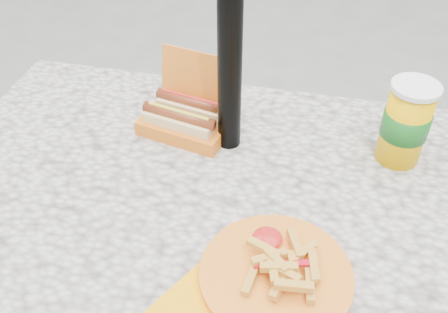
# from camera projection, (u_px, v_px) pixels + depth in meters

# --- Properties ---
(picnic_table) EXTENTS (1.20, 0.80, 0.75)m
(picnic_table) POSITION_uv_depth(u_px,v_px,m) (213.00, 227.00, 1.07)
(picnic_table) COLOR beige
(picnic_table) RESTS_ON ground
(hotdog_box) EXTENTS (0.22, 0.19, 0.16)m
(hotdog_box) POSITION_uv_depth(u_px,v_px,m) (187.00, 117.00, 1.13)
(hotdog_box) COLOR orange
(hotdog_box) RESTS_ON picnic_table
(fries_plate) EXTENTS (0.34, 0.36, 0.05)m
(fries_plate) POSITION_uv_depth(u_px,v_px,m) (272.00, 276.00, 0.83)
(fries_plate) COLOR #FFA209
(fries_plate) RESTS_ON picnic_table
(soda_cup) EXTENTS (0.10, 0.10, 0.18)m
(soda_cup) POSITION_uv_depth(u_px,v_px,m) (406.00, 123.00, 1.02)
(soda_cup) COLOR #FFB500
(soda_cup) RESTS_ON picnic_table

